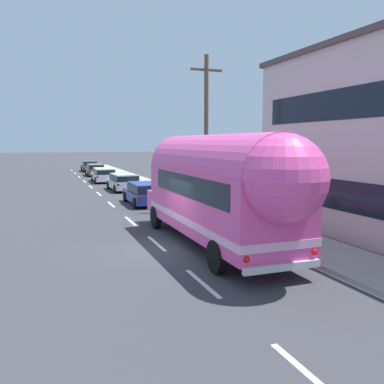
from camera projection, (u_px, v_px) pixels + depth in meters
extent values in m
plane|color=#38383D|center=(164.00, 250.00, 14.63)|extent=(300.00, 300.00, 0.00)
cube|color=silver|center=(313.00, 378.00, 6.66)|extent=(0.14, 2.40, 0.01)
cube|color=silver|center=(202.00, 283.00, 11.16)|extent=(0.14, 2.40, 0.01)
cube|color=silver|center=(156.00, 243.00, 15.52)|extent=(0.14, 2.40, 0.01)
cube|color=silver|center=(130.00, 221.00, 19.94)|extent=(0.14, 2.40, 0.01)
cube|color=silver|center=(111.00, 204.00, 25.28)|extent=(0.14, 2.40, 0.01)
cube|color=silver|center=(99.00, 194.00, 30.45)|extent=(0.14, 2.40, 0.01)
cube|color=silver|center=(91.00, 187.00, 35.23)|extent=(0.14, 2.40, 0.01)
cube|color=silver|center=(84.00, 181.00, 40.20)|extent=(0.14, 2.40, 0.01)
cube|color=silver|center=(79.00, 177.00, 45.58)|extent=(0.14, 2.40, 0.01)
cube|color=silver|center=(75.00, 173.00, 50.43)|extent=(0.14, 2.40, 0.01)
cube|color=silver|center=(72.00, 170.00, 55.66)|extent=(0.14, 2.40, 0.01)
cube|color=silver|center=(167.00, 200.00, 27.10)|extent=(0.12, 80.00, 0.01)
cube|color=#9E9B93|center=(195.00, 202.00, 25.68)|extent=(2.56, 90.00, 0.15)
cylinder|color=brown|center=(206.00, 135.00, 22.20)|extent=(0.24, 0.24, 8.50)
cube|color=brown|center=(206.00, 70.00, 21.78)|extent=(1.80, 0.12, 0.12)
cube|color=#EA4C9E|center=(215.00, 200.00, 14.78)|extent=(2.52, 8.78, 2.30)
cylinder|color=#EA4C9E|center=(216.00, 169.00, 14.64)|extent=(2.47, 8.68, 2.45)
sphere|color=#EA4C9E|center=(282.00, 179.00, 10.60)|extent=(2.40, 2.40, 2.40)
cube|color=#EA4C9E|center=(173.00, 200.00, 19.55)|extent=(2.26, 1.31, 0.95)
cube|color=#F4B2D6|center=(215.00, 218.00, 14.86)|extent=(2.56, 8.82, 0.24)
cube|color=black|center=(219.00, 185.00, 14.43)|extent=(2.55, 6.98, 0.76)
cube|color=black|center=(282.00, 198.00, 10.65)|extent=(2.00, 0.09, 0.84)
cube|color=#F4B2D6|center=(281.00, 244.00, 10.80)|extent=(0.80, 0.06, 0.90)
cube|color=silver|center=(282.00, 267.00, 10.79)|extent=(2.34, 0.15, 0.20)
sphere|color=red|center=(246.00, 259.00, 10.46)|extent=(0.20, 0.20, 0.20)
sphere|color=red|center=(314.00, 252.00, 11.19)|extent=(0.20, 0.20, 0.20)
cube|color=black|center=(177.00, 174.00, 18.83)|extent=(2.14, 0.11, 0.96)
cube|color=silver|center=(169.00, 201.00, 20.21)|extent=(0.90, 0.10, 0.56)
cylinder|color=black|center=(156.00, 217.00, 18.24)|extent=(0.26, 1.00, 1.00)
cylinder|color=black|center=(204.00, 214.00, 19.05)|extent=(0.26, 1.00, 1.00)
cylinder|color=black|center=(217.00, 257.00, 11.93)|extent=(0.26, 1.00, 1.00)
cylinder|color=black|center=(285.00, 250.00, 12.74)|extent=(0.26, 1.00, 1.00)
cube|color=navy|center=(144.00, 196.00, 25.34)|extent=(1.81, 4.37, 0.60)
cube|color=navy|center=(145.00, 188.00, 24.83)|extent=(1.61, 2.92, 0.55)
cube|color=black|center=(145.00, 188.00, 24.83)|extent=(1.67, 2.96, 0.43)
cube|color=red|center=(139.00, 198.00, 23.01)|extent=(0.20, 0.04, 0.14)
cube|color=red|center=(166.00, 197.00, 23.55)|extent=(0.20, 0.04, 0.14)
cylinder|color=black|center=(125.00, 197.00, 26.45)|extent=(0.20, 0.64, 0.64)
cylinder|color=black|center=(151.00, 196.00, 27.04)|extent=(0.20, 0.64, 0.64)
cylinder|color=black|center=(135.00, 203.00, 23.69)|extent=(0.20, 0.64, 0.64)
cylinder|color=black|center=(164.00, 202.00, 24.29)|extent=(0.20, 0.64, 0.64)
cube|color=silver|center=(123.00, 184.00, 32.58)|extent=(1.95, 4.38, 0.60)
cube|color=silver|center=(124.00, 177.00, 32.07)|extent=(1.72, 3.12, 0.55)
cube|color=black|center=(124.00, 178.00, 32.07)|extent=(1.78, 3.16, 0.43)
cube|color=red|center=(118.00, 185.00, 30.25)|extent=(0.20, 0.04, 0.14)
cube|color=red|center=(139.00, 184.00, 30.85)|extent=(0.20, 0.04, 0.14)
cylinder|color=black|center=(108.00, 185.00, 33.63)|extent=(0.21, 0.64, 0.64)
cylinder|color=black|center=(129.00, 184.00, 34.28)|extent=(0.21, 0.64, 0.64)
cylinder|color=black|center=(115.00, 189.00, 30.92)|extent=(0.21, 0.64, 0.64)
cylinder|color=black|center=(138.00, 188.00, 31.58)|extent=(0.21, 0.64, 0.64)
cube|color=white|center=(103.00, 177.00, 39.54)|extent=(1.94, 4.74, 0.60)
cube|color=white|center=(104.00, 171.00, 39.02)|extent=(1.71, 3.49, 0.55)
cube|color=black|center=(104.00, 171.00, 39.02)|extent=(1.77, 3.53, 0.43)
cube|color=red|center=(98.00, 177.00, 37.04)|extent=(0.20, 0.04, 0.14)
cube|color=red|center=(115.00, 176.00, 37.56)|extent=(0.20, 0.04, 0.14)
cylinder|color=black|center=(92.00, 178.00, 40.82)|extent=(0.21, 0.64, 0.64)
cylinder|color=black|center=(110.00, 177.00, 41.40)|extent=(0.21, 0.64, 0.64)
cylinder|color=black|center=(96.00, 180.00, 37.72)|extent=(0.21, 0.64, 0.64)
cylinder|color=black|center=(115.00, 180.00, 38.30)|extent=(0.21, 0.64, 0.64)
cube|color=olive|center=(95.00, 171.00, 46.95)|extent=(1.83, 4.36, 0.60)
cube|color=olive|center=(95.00, 166.00, 46.44)|extent=(1.62, 2.91, 0.55)
cube|color=black|center=(95.00, 167.00, 46.44)|extent=(1.68, 2.95, 0.43)
cube|color=red|center=(90.00, 171.00, 44.63)|extent=(0.20, 0.04, 0.14)
cube|color=red|center=(104.00, 171.00, 45.16)|extent=(0.20, 0.04, 0.14)
cylinder|color=black|center=(86.00, 172.00, 48.06)|extent=(0.21, 0.64, 0.64)
cylinder|color=black|center=(101.00, 172.00, 48.64)|extent=(0.21, 0.64, 0.64)
cylinder|color=black|center=(89.00, 174.00, 45.31)|extent=(0.21, 0.64, 0.64)
cylinder|color=black|center=(104.00, 174.00, 45.89)|extent=(0.21, 0.64, 0.64)
cube|color=#474C51|center=(89.00, 167.00, 53.96)|extent=(1.81, 4.76, 0.60)
cube|color=#474C51|center=(89.00, 163.00, 53.77)|extent=(1.61, 2.41, 0.55)
cube|color=black|center=(89.00, 163.00, 53.77)|extent=(1.67, 2.45, 0.43)
cube|color=red|center=(85.00, 167.00, 51.44)|extent=(0.20, 0.04, 0.14)
cube|color=red|center=(98.00, 167.00, 51.99)|extent=(0.20, 0.04, 0.14)
cylinder|color=black|center=(82.00, 168.00, 55.24)|extent=(0.20, 0.64, 0.64)
cylinder|color=black|center=(95.00, 168.00, 55.84)|extent=(0.20, 0.64, 0.64)
cylinder|color=black|center=(84.00, 170.00, 52.12)|extent=(0.20, 0.64, 0.64)
cylinder|color=black|center=(98.00, 170.00, 52.72)|extent=(0.20, 0.64, 0.64)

